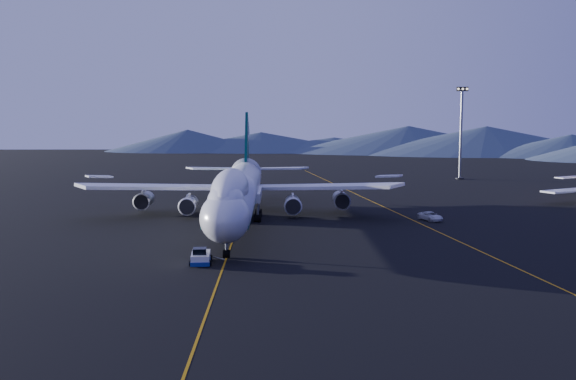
{
  "coord_description": "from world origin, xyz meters",
  "views": [
    {
      "loc": [
        6.73,
        -109.08,
        18.51
      ],
      "look_at": [
        8.5,
        -0.86,
        6.0
      ],
      "focal_mm": 40.0,
      "sensor_mm": 36.0,
      "label": 1
    }
  ],
  "objects_px": {
    "boeing_747": "(238,191)",
    "service_van": "(430,216)",
    "pushback_tug": "(201,258)",
    "floodlight_mast": "(461,133)"
  },
  "relations": [
    {
      "from": "boeing_747",
      "to": "service_van",
      "type": "height_order",
      "value": "boeing_747"
    },
    {
      "from": "boeing_747",
      "to": "floodlight_mast",
      "type": "relative_size",
      "value": 2.69
    },
    {
      "from": "boeing_747",
      "to": "service_van",
      "type": "relative_size",
      "value": 13.36
    },
    {
      "from": "boeing_747",
      "to": "service_van",
      "type": "xyz_separation_m",
      "value": [
        33.99,
        3.39,
        -5.06
      ]
    },
    {
      "from": "boeing_747",
      "to": "pushback_tug",
      "type": "distance_m",
      "value": 30.13
    },
    {
      "from": "floodlight_mast",
      "to": "service_van",
      "type": "bearing_deg",
      "value": -109.48
    },
    {
      "from": "boeing_747",
      "to": "floodlight_mast",
      "type": "xyz_separation_m",
      "value": [
        60.47,
        78.26,
        7.84
      ]
    },
    {
      "from": "pushback_tug",
      "to": "service_van",
      "type": "height_order",
      "value": "pushback_tug"
    },
    {
      "from": "pushback_tug",
      "to": "service_van",
      "type": "distance_m",
      "value": 49.52
    },
    {
      "from": "service_van",
      "to": "floodlight_mast",
      "type": "xyz_separation_m",
      "value": [
        26.48,
        74.87,
        12.9
      ]
    }
  ]
}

